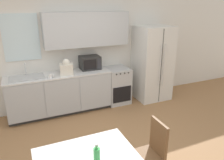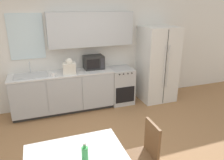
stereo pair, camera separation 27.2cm
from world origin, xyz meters
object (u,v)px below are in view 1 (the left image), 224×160
refrigerator (152,63)px  microwave (90,63)px  oven_range (117,85)px  dining_chair_side (153,149)px  drink_bottle (97,154)px  coffee_mug (51,76)px

refrigerator → microwave: refrigerator is taller
oven_range → refrigerator: refrigerator is taller
dining_chair_side → drink_bottle: bearing=102.7°
coffee_mug → oven_range: bearing=7.3°
refrigerator → dining_chair_side: size_ratio=2.01×
refrigerator → microwave: size_ratio=4.09×
oven_range → drink_bottle: drink_bottle is taller
drink_bottle → refrigerator: bearing=47.3°
oven_range → coffee_mug: coffee_mug is taller
microwave → drink_bottle: 3.01m
oven_range → dining_chair_side: 2.68m
microwave → dining_chair_side: (-0.01, -2.69, -0.54)m
oven_range → coffee_mug: size_ratio=7.69×
coffee_mug → drink_bottle: coffee_mug is taller
coffee_mug → dining_chair_side: (0.95, -2.39, -0.43)m
refrigerator → coffee_mug: refrigerator is taller
oven_range → drink_bottle: (-1.53, -2.78, 0.40)m
microwave → refrigerator: bearing=-6.5°
coffee_mug → microwave: bearing=17.5°
dining_chair_side → refrigerator: bearing=-31.9°
drink_bottle → coffee_mug: bearing=92.0°
refrigerator → oven_range: bearing=174.7°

